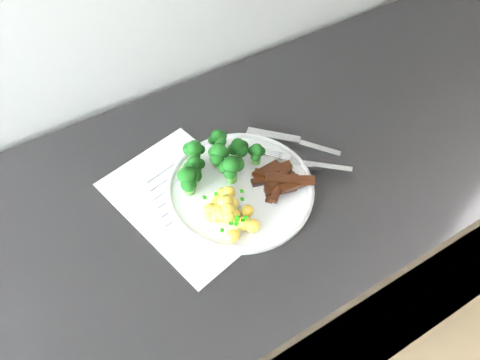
{
  "coord_description": "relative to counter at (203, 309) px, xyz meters",
  "views": [
    {
      "loc": [
        -0.31,
        1.21,
        1.59
      ],
      "look_at": [
        -0.03,
        1.65,
        0.93
      ],
      "focal_mm": 35.45,
      "sensor_mm": 36.0,
      "label": 1
    }
  ],
  "objects": [
    {
      "name": "potatoes",
      "position": [
        0.05,
        -0.06,
        0.48
      ],
      "size": [
        0.08,
        0.11,
        0.04
      ],
      "color": "#F0C146",
      "rests_on": "plate"
    },
    {
      "name": "beef_strips",
      "position": [
        0.16,
        -0.05,
        0.47
      ],
      "size": [
        0.1,
        0.09,
        0.03
      ],
      "color": "black",
      "rests_on": "plate"
    },
    {
      "name": "counter",
      "position": [
        0.0,
        0.0,
        0.0
      ],
      "size": [
        2.4,
        0.6,
        0.9
      ],
      "color": "black",
      "rests_on": "ground"
    },
    {
      "name": "recipe_paper",
      "position": [
        0.01,
        0.01,
        0.45
      ],
      "size": [
        0.27,
        0.34,
        0.0
      ],
      "color": "white",
      "rests_on": "counter"
    },
    {
      "name": "plate",
      "position": [
        0.1,
        -0.02,
        0.46
      ],
      "size": [
        0.27,
        0.27,
        0.02
      ],
      "color": "white",
      "rests_on": "counter"
    },
    {
      "name": "fork",
      "position": [
        0.24,
        -0.04,
        0.47
      ],
      "size": [
        0.13,
        0.13,
        0.02
      ],
      "color": "silver",
      "rests_on": "plate"
    },
    {
      "name": "broccoli",
      "position": [
        0.08,
        0.04,
        0.5
      ],
      "size": [
        0.18,
        0.11,
        0.07
      ],
      "color": "#3A6D22",
      "rests_on": "plate"
    },
    {
      "name": "knife",
      "position": [
        0.26,
        0.01,
        0.46
      ],
      "size": [
        0.13,
        0.16,
        0.02
      ],
      "color": "silver",
      "rests_on": "plate"
    }
  ]
}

